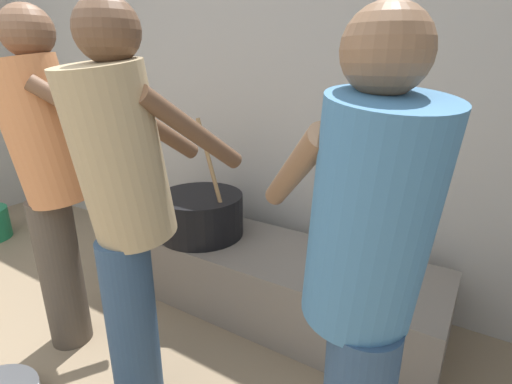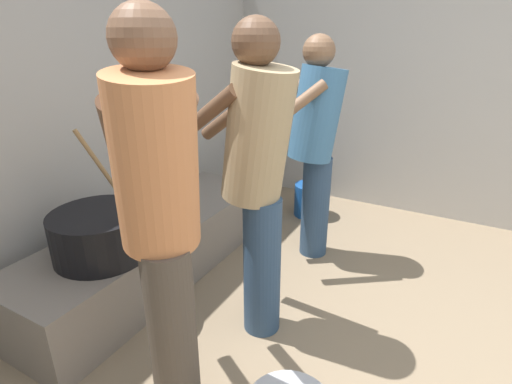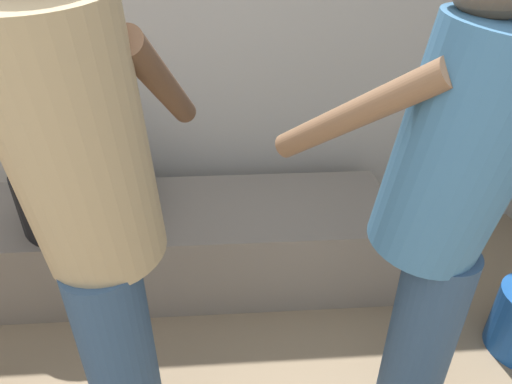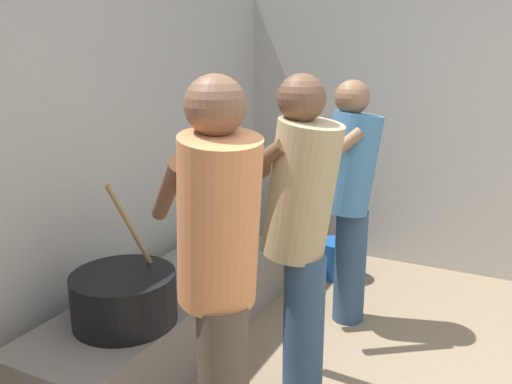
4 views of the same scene
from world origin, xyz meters
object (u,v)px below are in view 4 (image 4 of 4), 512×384
(cook_in_blue_shirt, at_px, (349,190))
(bucket_blue_plastic, at_px, (338,259))
(cooking_pot_main, at_px, (124,297))
(cook_in_tan_shirt, at_px, (300,225))
(cook_in_orange_shirt, at_px, (219,265))

(cook_in_blue_shirt, bearing_deg, bucket_blue_plastic, 20.99)
(cook_in_blue_shirt, relative_size, bucket_blue_plastic, 5.34)
(cooking_pot_main, distance_m, cook_in_tan_shirt, 0.95)
(cooking_pot_main, relative_size, cook_in_orange_shirt, 0.43)
(cooking_pot_main, distance_m, cook_in_blue_shirt, 1.47)
(cooking_pot_main, height_order, cook_in_orange_shirt, cook_in_orange_shirt)
(cook_in_orange_shirt, height_order, bucket_blue_plastic, cook_in_orange_shirt)
(bucket_blue_plastic, bearing_deg, cooking_pot_main, 164.43)
(cook_in_orange_shirt, xyz_separation_m, bucket_blue_plastic, (2.13, 0.20, -0.80))
(cooking_pot_main, relative_size, bucket_blue_plastic, 2.45)
(cook_in_orange_shirt, relative_size, bucket_blue_plastic, 5.68)
(cook_in_orange_shirt, bearing_deg, cook_in_tan_shirt, -7.37)
(cooking_pot_main, relative_size, cook_in_tan_shirt, 0.44)
(bucket_blue_plastic, bearing_deg, cook_in_tan_shirt, -169.61)
(cooking_pot_main, bearing_deg, cook_in_tan_shirt, -67.51)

